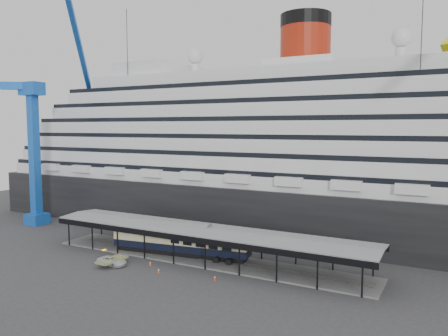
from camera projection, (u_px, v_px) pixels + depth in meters
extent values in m
plane|color=#333336|center=(186.00, 268.00, 66.76)|extent=(200.00, 200.00, 0.00)
cube|color=black|center=(267.00, 204.00, 94.37)|extent=(130.00, 30.00, 10.00)
cylinder|color=#A1200D|center=(305.00, 48.00, 87.57)|extent=(10.00, 10.00, 9.00)
cylinder|color=black|center=(306.00, 21.00, 87.08)|extent=(10.10, 10.10, 2.50)
sphere|color=silver|center=(195.00, 56.00, 99.77)|extent=(3.60, 3.60, 3.60)
sphere|color=silver|center=(401.00, 38.00, 79.08)|extent=(3.60, 3.60, 3.60)
cube|color=slate|center=(203.00, 259.00, 71.14)|extent=(56.00, 8.00, 0.24)
cube|color=slate|center=(200.00, 259.00, 70.49)|extent=(54.00, 0.08, 0.10)
cube|color=slate|center=(205.00, 257.00, 71.76)|extent=(54.00, 0.08, 0.10)
cube|color=black|center=(187.00, 239.00, 66.78)|extent=(56.00, 0.18, 0.90)
cube|color=black|center=(216.00, 227.00, 74.68)|extent=(56.00, 0.18, 0.90)
cube|color=slate|center=(203.00, 228.00, 70.66)|extent=(56.00, 9.00, 0.24)
cube|color=blue|center=(37.00, 219.00, 97.06)|extent=(4.00, 4.00, 2.40)
cube|color=blue|center=(34.00, 155.00, 95.73)|extent=(1.80, 1.80, 26.00)
cube|color=blue|center=(32.00, 89.00, 94.38)|extent=(5.00, 3.20, 2.80)
cube|color=blue|center=(79.00, 45.00, 94.71)|extent=(12.92, 17.86, 16.80)
cube|color=blue|center=(15.00, 86.00, 93.91)|extent=(5.83, 4.75, 1.60)
cylinder|color=black|center=(129.00, 118.00, 97.38)|extent=(0.12, 0.12, 47.21)
cylinder|color=black|center=(418.00, 114.00, 68.08)|extent=(0.12, 0.12, 47.21)
imported|color=silver|center=(112.00, 261.00, 68.24)|extent=(5.00, 2.46, 1.36)
cube|color=black|center=(180.00, 252.00, 73.15)|extent=(23.16, 5.71, 0.77)
cube|color=black|center=(180.00, 246.00, 73.05)|extent=(24.31, 6.30, 1.21)
cube|color=beige|center=(180.00, 239.00, 72.93)|extent=(24.31, 6.34, 1.43)
cube|color=black|center=(180.00, 233.00, 72.84)|extent=(24.31, 6.30, 0.44)
cube|color=#F2550D|center=(150.00, 265.00, 68.16)|extent=(0.45, 0.45, 0.03)
cone|color=#F2550D|center=(150.00, 263.00, 68.13)|extent=(0.38, 0.38, 0.65)
cylinder|color=white|center=(150.00, 263.00, 68.13)|extent=(0.21, 0.21, 0.13)
cube|color=#E7460C|center=(159.00, 272.00, 64.78)|extent=(0.37, 0.37, 0.03)
cone|color=#E7460C|center=(159.00, 270.00, 64.75)|extent=(0.31, 0.31, 0.66)
cylinder|color=white|center=(159.00, 270.00, 64.74)|extent=(0.21, 0.21, 0.13)
cube|color=red|center=(215.00, 280.00, 61.49)|extent=(0.47, 0.47, 0.03)
cone|color=red|center=(215.00, 278.00, 61.45)|extent=(0.39, 0.39, 0.71)
cylinder|color=white|center=(215.00, 277.00, 61.45)|extent=(0.23, 0.23, 0.14)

